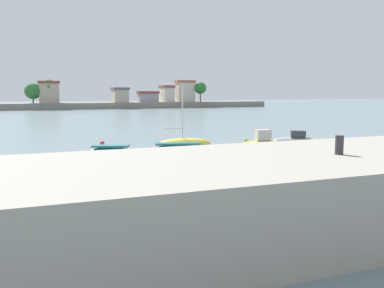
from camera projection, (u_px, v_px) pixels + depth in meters
The scene contains 13 objects.
ground_plane at pixel (264, 177), 24.64m from camera, with size 400.00×400.00×0.00m, color slate.
seawall_embankment at pixel (376, 183), 16.73m from camera, with size 90.04×7.68×2.73m, color #9E998C.
mooring_bollard at pixel (339, 145), 15.23m from camera, with size 0.30×0.30×0.69m, color #2D2D33.
moored_boat_0 at pixel (37, 167), 25.57m from camera, with size 4.72×2.48×0.90m.
moored_boat_1 at pixel (111, 152), 31.48m from camera, with size 3.56×2.32×1.00m.
moored_boat_2 at pixel (178, 151), 31.81m from camera, with size 4.42×2.32×1.15m.
moored_boat_3 at pixel (184, 143), 36.47m from camera, with size 4.83×2.20×5.51m.
moored_boat_4 at pixel (262, 143), 36.06m from camera, with size 4.34×1.73×1.74m.
moored_boat_5 at pixel (298, 140), 39.54m from camera, with size 4.63×3.42×1.33m.
mooring_buoy_0 at pixel (102, 143), 39.15m from camera, with size 0.43×0.43×0.43m, color red.
mooring_buoy_1 at pixel (338, 146), 37.03m from camera, with size 0.39×0.39×0.39m, color red.
mooring_buoy_3 at pixel (246, 140), 42.10m from camera, with size 0.35×0.35×0.35m, color yellow.
distant_shoreline at pixel (77, 101), 119.84m from camera, with size 119.89×8.77×8.41m.
Camera 1 is at (-12.84, -20.95, 5.00)m, focal length 39.48 mm.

